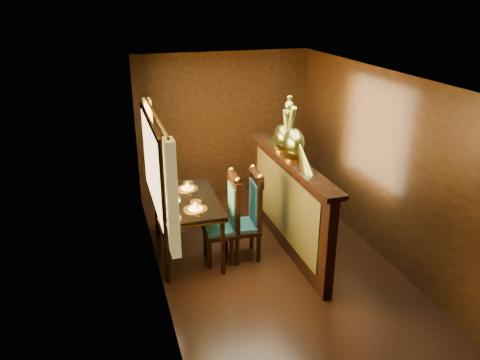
{
  "coord_description": "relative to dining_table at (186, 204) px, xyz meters",
  "views": [
    {
      "loc": [
        -2.01,
        -5.12,
        3.41
      ],
      "look_at": [
        -0.35,
        0.36,
        1.09
      ],
      "focal_mm": 35.0,
      "sensor_mm": 36.0,
      "label": 1
    }
  ],
  "objects": [
    {
      "name": "peacock_right",
      "position": [
        1.38,
        0.03,
        0.96
      ],
      "size": [
        0.22,
        0.6,
        0.71
      ],
      "primitive_type": null,
      "color": "#194D3B",
      "rests_on": "partition"
    },
    {
      "name": "peacock_left",
      "position": [
        1.38,
        -0.36,
        1.01
      ],
      "size": [
        0.26,
        0.68,
        0.81
      ],
      "primitive_type": null,
      "color": "#194D3B",
      "rests_on": "partition"
    },
    {
      "name": "chair_right",
      "position": [
        0.51,
        -0.31,
        -0.1
      ],
      "size": [
        0.47,
        0.5,
        1.26
      ],
      "rotation": [
        0.0,
        0.0,
        -0.06
      ],
      "color": "black",
      "rests_on": "ground"
    },
    {
      "name": "dining_table",
      "position": [
        0.0,
        0.0,
        0.0
      ],
      "size": [
        0.89,
        1.43,
        1.03
      ],
      "rotation": [
        0.0,
        0.0,
        -0.03
      ],
      "color": "black",
      "rests_on": "ground"
    },
    {
      "name": "chair_left",
      "position": [
        0.81,
        -0.31,
        -0.09
      ],
      "size": [
        0.48,
        0.51,
        1.27
      ],
      "rotation": [
        0.0,
        0.0,
        -0.06
      ],
      "color": "black",
      "rests_on": "ground"
    },
    {
      "name": "ground",
      "position": [
        1.05,
        -0.55,
        -0.75
      ],
      "size": [
        5.0,
        5.0,
        0.0
      ],
      "primitive_type": "plane",
      "color": "black",
      "rests_on": "ground"
    },
    {
      "name": "room_shell",
      "position": [
        0.97,
        -0.53,
        0.83
      ],
      "size": [
        3.04,
        5.04,
        2.52
      ],
      "color": "black",
      "rests_on": "ground"
    },
    {
      "name": "partition",
      "position": [
        1.37,
        -0.25,
        -0.04
      ],
      "size": [
        0.26,
        2.7,
        1.36
      ],
      "color": "black",
      "rests_on": "ground"
    }
  ]
}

